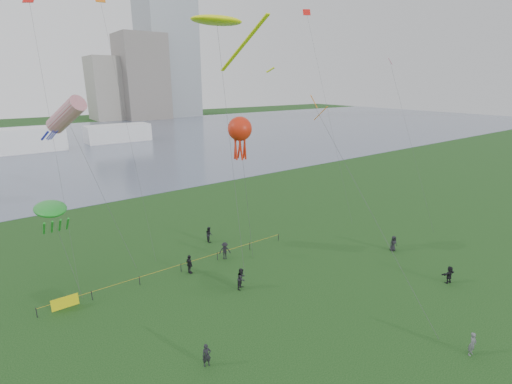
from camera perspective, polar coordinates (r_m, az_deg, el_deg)
ground_plane at (r=29.59m, az=12.31°, el=-19.71°), size 400.00×400.00×0.00m
lake at (r=117.90m, az=-27.14°, el=6.43°), size 400.00×120.00×0.08m
building_mid at (r=188.53m, az=-17.14°, el=16.51°), size 20.00×20.00×38.00m
building_low at (r=190.01m, az=-21.73°, el=14.57°), size 16.00×18.00×28.00m
pavilion_left at (r=111.26m, az=-32.97°, el=6.63°), size 22.00×8.00×6.00m
pavilion_right at (r=118.66m, az=-20.45°, el=8.48°), size 18.00×7.00×5.00m
fence at (r=34.73m, az=-20.87°, el=-13.47°), size 24.07×0.07×1.05m
kite_flyer at (r=29.89m, az=30.35°, el=-19.52°), size 0.60×0.40×1.64m
spectator_a at (r=32.99m, az=-2.24°, el=-13.16°), size 1.17×1.09×1.91m
spectator_b at (r=38.10m, az=-4.81°, el=-8.98°), size 1.34×1.10×1.80m
spectator_c at (r=35.84m, az=-10.19°, el=-10.89°), size 0.46×1.09×1.87m
spectator_d at (r=42.31m, az=20.38°, el=-7.42°), size 0.94×0.77×1.66m
spectator_e at (r=38.01m, az=27.58°, el=-11.20°), size 1.56×0.78×1.61m
spectator_f at (r=25.73m, az=-7.60°, el=-23.64°), size 0.64×0.49×1.56m
spectator_g at (r=42.13m, az=-7.22°, el=-6.47°), size 0.83×0.98×1.77m
kite_stingray at (r=37.63m, az=-5.95°, el=24.67°), size 5.19×10.10×23.12m
kite_windsock at (r=38.57m, az=-27.18°, el=10.50°), size 5.78×7.64×16.25m
kite_creature at (r=33.99m, az=-29.08°, el=-2.29°), size 2.38×4.64×7.99m
kite_octopus at (r=35.16m, az=-2.50°, el=9.58°), size 2.28×2.28×14.23m
kite_delta at (r=34.17m, az=9.88°, el=11.80°), size 1.99×15.25×16.19m
small_kites at (r=42.50m, az=-4.09°, el=24.83°), size 36.88×12.21×6.45m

